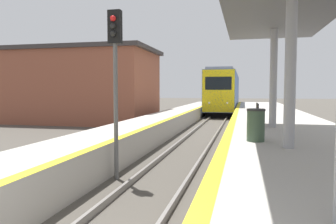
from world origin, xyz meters
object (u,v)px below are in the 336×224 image
(train, at_px, (225,92))
(signal_near, at_px, (115,62))
(bench, at_px, (254,113))
(trash_bin, at_px, (256,125))

(train, relative_size, signal_near, 4.25)
(train, distance_m, bench, 23.44)
(bench, bearing_deg, train, 96.41)
(trash_bin, height_order, bench, trash_bin)
(signal_near, distance_m, bench, 7.68)
(train, height_order, signal_near, signal_near)
(train, xyz_separation_m, bench, (2.61, -23.28, -0.83))
(trash_bin, distance_m, bench, 5.00)
(train, height_order, trash_bin, train)
(signal_near, bearing_deg, bench, 58.35)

